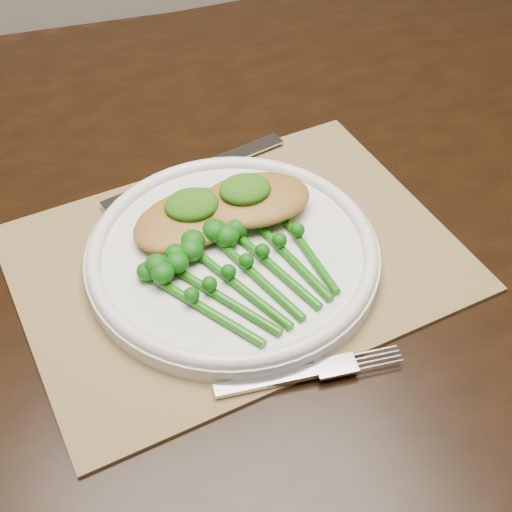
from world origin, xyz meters
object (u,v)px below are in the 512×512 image
object	(u,v)px
placemat	(237,259)
chicken_fillet_left	(188,220)
dining_table	(244,386)
dinner_plate	(233,253)
broccolini_bundle	(259,278)

from	to	relation	value
placemat	chicken_fillet_left	distance (m)	0.06
dining_table	dinner_plate	bearing A→B (deg)	-114.33
dinner_plate	broccolini_bundle	bearing A→B (deg)	-74.11
chicken_fillet_left	broccolini_bundle	world-z (taller)	chicken_fillet_left
broccolini_bundle	dinner_plate	bearing A→B (deg)	81.34
placemat	broccolini_bundle	size ratio (longest dim) A/B	2.09
chicken_fillet_left	broccolini_bundle	bearing A→B (deg)	-82.68
chicken_fillet_left	dining_table	bearing A→B (deg)	17.38
dining_table	chicken_fillet_left	bearing A→B (deg)	-147.05
dining_table	broccolini_bundle	world-z (taller)	broccolini_bundle
dining_table	chicken_fillet_left	xyz separation A→B (m)	(-0.07, -0.05, 0.41)
dinner_plate	chicken_fillet_left	bearing A→B (deg)	128.93
placemat	broccolini_bundle	xyz separation A→B (m)	(0.01, -0.05, 0.02)
dinner_plate	broccolini_bundle	size ratio (longest dim) A/B	1.41
broccolini_bundle	placemat	bearing A→B (deg)	73.93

